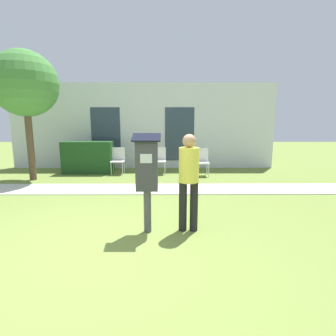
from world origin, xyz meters
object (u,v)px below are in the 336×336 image
object	(u,v)px
outdoor_chair_left	(118,158)
outdoor_chair_middle	(159,158)
parking_meter	(147,170)
person_standing	(189,175)
outdoor_chair_right	(202,160)

from	to	relation	value
outdoor_chair_left	outdoor_chair_middle	size ratio (longest dim) A/B	1.00
parking_meter	person_standing	distance (m)	0.67
outdoor_chair_left	outdoor_chair_right	size ratio (longest dim) A/B	1.00
person_standing	outdoor_chair_middle	size ratio (longest dim) A/B	1.76
person_standing	outdoor_chair_left	size ratio (longest dim) A/B	1.76
parking_meter	outdoor_chair_left	bearing A→B (deg)	105.54
parking_meter	outdoor_chair_left	distance (m)	5.09
person_standing	outdoor_chair_right	bearing A→B (deg)	116.13
parking_meter	outdoor_chair_left	size ratio (longest dim) A/B	1.77
parking_meter	outdoor_chair_middle	bearing A→B (deg)	89.27
parking_meter	person_standing	bearing A→B (deg)	4.26
parking_meter	outdoor_chair_middle	size ratio (longest dim) A/B	1.77
parking_meter	person_standing	size ratio (longest dim) A/B	1.01
person_standing	outdoor_chair_middle	distance (m)	4.91
parking_meter	outdoor_chair_right	xyz separation A→B (m)	(1.48, 4.56, -0.49)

